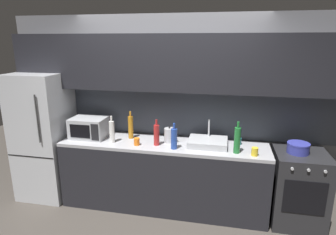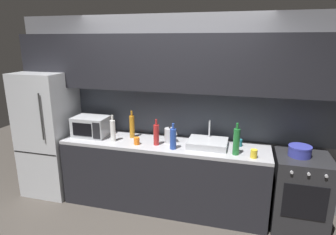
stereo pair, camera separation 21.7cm
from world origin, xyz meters
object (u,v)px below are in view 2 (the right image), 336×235
(wine_bottle_amber, at_px, (132,126))
(microwave, at_px, (92,126))
(refrigerator, at_px, (49,133))
(wine_bottle_red, at_px, (156,134))
(oven_range, at_px, (300,192))
(mug_yellow, at_px, (254,154))
(wine_bottle_blue, at_px, (173,138))
(wine_bottle_white, at_px, (113,130))
(mug_orange, at_px, (137,141))
(wine_bottle_green, at_px, (236,141))
(kettle, at_px, (170,135))
(cooking_pot, at_px, (300,151))
(mug_teal, at_px, (239,143))

(wine_bottle_amber, bearing_deg, microwave, -171.71)
(refrigerator, bearing_deg, wine_bottle_red, -3.00)
(oven_range, relative_size, wine_bottle_red, 2.73)
(mug_yellow, bearing_deg, wine_bottle_blue, 178.51)
(wine_bottle_white, relative_size, mug_orange, 3.78)
(wine_bottle_green, bearing_deg, wine_bottle_amber, 169.97)
(wine_bottle_white, bearing_deg, wine_bottle_red, 1.83)
(oven_range, bearing_deg, wine_bottle_green, -169.34)
(oven_range, height_order, kettle, kettle)
(refrigerator, bearing_deg, wine_bottle_white, -5.64)
(wine_bottle_green, xyz_separation_m, wine_bottle_blue, (-0.74, -0.02, -0.03))
(wine_bottle_amber, distance_m, mug_orange, 0.31)
(wine_bottle_white, bearing_deg, wine_bottle_amber, 48.50)
(cooking_pot, bearing_deg, wine_bottle_white, -177.34)
(oven_range, bearing_deg, refrigerator, 179.98)
(mug_yellow, bearing_deg, mug_teal, 117.08)
(wine_bottle_white, bearing_deg, refrigerator, 174.36)
(kettle, distance_m, mug_orange, 0.43)
(wine_bottle_green, distance_m, cooking_pot, 0.72)
(oven_range, xyz_separation_m, wine_bottle_red, (-1.73, -0.08, 0.59))
(wine_bottle_white, height_order, mug_yellow, wine_bottle_white)
(wine_bottle_red, bearing_deg, wine_bottle_amber, 155.09)
(wine_bottle_blue, relative_size, cooking_pot, 1.28)
(wine_bottle_amber, height_order, mug_teal, wine_bottle_amber)
(kettle, distance_m, wine_bottle_red, 0.20)
(oven_range, xyz_separation_m, mug_teal, (-0.73, 0.15, 0.49))
(mug_orange, xyz_separation_m, cooking_pot, (1.92, 0.14, 0.01))
(wine_bottle_white, bearing_deg, kettle, 12.58)
(wine_bottle_amber, bearing_deg, wine_bottle_green, -10.03)
(microwave, distance_m, wine_bottle_red, 0.97)
(mug_teal, distance_m, mug_yellow, 0.38)
(microwave, bearing_deg, refrigerator, -178.45)
(wine_bottle_blue, distance_m, mug_teal, 0.83)
(mug_teal, relative_size, mug_yellow, 0.89)
(wine_bottle_white, xyz_separation_m, mug_yellow, (1.76, -0.08, -0.10))
(oven_range, bearing_deg, wine_bottle_red, -177.19)
(cooking_pot, bearing_deg, refrigerator, -180.00)
(wine_bottle_red, distance_m, mug_teal, 1.03)
(wine_bottle_blue, bearing_deg, kettle, 114.58)
(mug_orange, height_order, mug_yellow, mug_yellow)
(wine_bottle_amber, relative_size, mug_orange, 3.99)
(mug_teal, height_order, cooking_pot, cooking_pot)
(oven_range, distance_m, wine_bottle_red, 1.83)
(wine_bottle_amber, relative_size, mug_yellow, 3.83)
(microwave, bearing_deg, wine_bottle_amber, 8.29)
(wine_bottle_white, bearing_deg, microwave, 162.03)
(refrigerator, bearing_deg, cooking_pot, 0.00)
(wine_bottle_amber, bearing_deg, refrigerator, -175.39)
(mug_orange, relative_size, mug_yellow, 0.96)
(refrigerator, distance_m, wine_bottle_red, 1.65)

